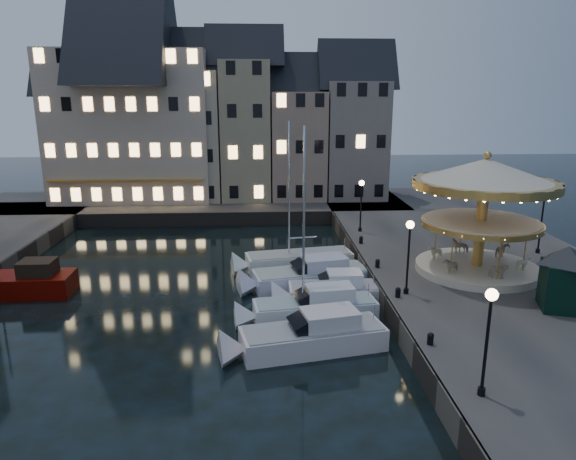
{
  "coord_description": "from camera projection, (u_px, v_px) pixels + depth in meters",
  "views": [
    {
      "loc": [
        -0.8,
        -25.28,
        11.98
      ],
      "look_at": [
        1.0,
        8.0,
        3.2
      ],
      "focal_mm": 32.0,
      "sensor_mm": 36.0,
      "label": 1
    }
  ],
  "objects": [
    {
      "name": "townhouse_nb",
      "position": [
        133.0,
        132.0,
        53.63
      ],
      "size": [
        6.16,
        8.0,
        13.8
      ],
      "color": "slate",
      "rests_on": "quay_north"
    },
    {
      "name": "motorboat_e",
      "position": [
        305.0,
        277.0,
        32.92
      ],
      "size": [
        8.45,
        4.01,
        2.15
      ],
      "color": "silver",
      "rests_on": "ground"
    },
    {
      "name": "quaywall_n",
      "position": [
        206.0,
        219.0,
        48.27
      ],
      "size": [
        48.0,
        0.15,
        1.3
      ],
      "primitive_type": "cube",
      "color": "#47423A",
      "rests_on": "ground"
    },
    {
      "name": "townhouse_nc",
      "position": [
        191.0,
        127.0,
        53.82
      ],
      "size": [
        6.82,
        8.0,
        14.8
      ],
      "color": "tan",
      "rests_on": "quay_north"
    },
    {
      "name": "streetlamp_d",
      "position": [
        542.0,
        215.0,
        35.18
      ],
      "size": [
        0.44,
        0.44,
        4.17
      ],
      "color": "black",
      "rests_on": "quay_east"
    },
    {
      "name": "streetlamp_b",
      "position": [
        409.0,
        247.0,
        27.83
      ],
      "size": [
        0.44,
        0.44,
        4.17
      ],
      "color": "black",
      "rests_on": "quay_east"
    },
    {
      "name": "quay_north",
      "position": [
        192.0,
        206.0,
        53.96
      ],
      "size": [
        44.0,
        12.0,
        1.3
      ],
      "primitive_type": "cube",
      "color": "#474442",
      "rests_on": "ground"
    },
    {
      "name": "bollard_c",
      "position": [
        378.0,
        263.0,
        32.76
      ],
      "size": [
        0.3,
        0.3,
        0.57
      ],
      "color": "black",
      "rests_on": "quay_east"
    },
    {
      "name": "motorboat_c",
      "position": [
        308.0,
        309.0,
        27.97
      ],
      "size": [
        7.8,
        2.8,
        10.29
      ],
      "color": "silver",
      "rests_on": "ground"
    },
    {
      "name": "bollard_a",
      "position": [
        430.0,
        338.0,
        22.62
      ],
      "size": [
        0.3,
        0.3,
        0.57
      ],
      "color": "black",
      "rests_on": "quay_east"
    },
    {
      "name": "townhouse_nd",
      "position": [
        246.0,
        122.0,
        54.0
      ],
      "size": [
        5.5,
        8.0,
        15.8
      ],
      "color": "gray",
      "rests_on": "quay_north"
    },
    {
      "name": "motorboat_f",
      "position": [
        291.0,
        261.0,
        36.45
      ],
      "size": [
        8.61,
        3.55,
        11.38
      ],
      "color": "white",
      "rests_on": "ground"
    },
    {
      "name": "bollard_d",
      "position": [
        361.0,
        239.0,
        38.07
      ],
      "size": [
        0.3,
        0.3,
        0.57
      ],
      "color": "black",
      "rests_on": "quay_east"
    },
    {
      "name": "townhouse_nf",
      "position": [
        354.0,
        131.0,
        54.85
      ],
      "size": [
        6.82,
        8.0,
        13.8
      ],
      "color": "gray",
      "rests_on": "quay_north"
    },
    {
      "name": "motorboat_d",
      "position": [
        326.0,
        293.0,
        30.36
      ],
      "size": [
        6.31,
        2.03,
        2.15
      ],
      "color": "silver",
      "rests_on": "ground"
    },
    {
      "name": "streetlamp_c",
      "position": [
        361.0,
        198.0,
        40.86
      ],
      "size": [
        0.44,
        0.44,
        4.17
      ],
      "color": "black",
      "rests_on": "quay_east"
    },
    {
      "name": "carousel",
      "position": [
        484.0,
        194.0,
        30.79
      ],
      "size": [
        8.55,
        8.55,
        7.48
      ],
      "color": "beige",
      "rests_on": "quay_east"
    },
    {
      "name": "ticket_kiosk",
      "position": [
        566.0,
        267.0,
        25.89
      ],
      "size": [
        3.27,
        3.27,
        3.83
      ],
      "color": "black",
      "rests_on": "quay_east"
    },
    {
      "name": "ground",
      "position": [
        277.0,
        326.0,
        27.51
      ],
      "size": [
        160.0,
        160.0,
        0.0
      ],
      "primitive_type": "plane",
      "color": "black",
      "rests_on": "ground"
    },
    {
      "name": "quay_east",
      "position": [
        486.0,
        272.0,
        33.87
      ],
      "size": [
        16.0,
        56.0,
        1.3
      ],
      "primitive_type": "cube",
      "color": "#474442",
      "rests_on": "ground"
    },
    {
      "name": "quaywall_e",
      "position": [
        366.0,
        274.0,
        33.45
      ],
      "size": [
        0.15,
        44.0,
        1.3
      ],
      "primitive_type": "cube",
      "color": "#47423A",
      "rests_on": "ground"
    },
    {
      "name": "hotel_corner",
      "position": [
        133.0,
        117.0,
        53.25
      ],
      "size": [
        17.6,
        9.0,
        16.8
      ],
      "color": "#C7B098",
      "rests_on": "quay_north"
    },
    {
      "name": "streetlamp_a",
      "position": [
        488.0,
        327.0,
        18.17
      ],
      "size": [
        0.44,
        0.44,
        4.17
      ],
      "color": "black",
      "rests_on": "quay_east"
    },
    {
      "name": "townhouse_ne",
      "position": [
        297.0,
        136.0,
        54.66
      ],
      "size": [
        6.16,
        8.0,
        12.8
      ],
      "color": "gray",
      "rests_on": "quay_north"
    },
    {
      "name": "townhouse_na",
      "position": [
        81.0,
        137.0,
        53.48
      ],
      "size": [
        5.5,
        8.0,
        12.8
      ],
      "color": "gray",
      "rests_on": "quay_north"
    },
    {
      "name": "red_fishing_boat",
      "position": [
        18.0,
        284.0,
        31.6
      ],
      "size": [
        6.97,
        2.55,
        5.78
      ],
      "color": "#570500",
      "rests_on": "ground"
    },
    {
      "name": "bollard_b",
      "position": [
        398.0,
        292.0,
        27.93
      ],
      "size": [
        0.3,
        0.3,
        0.57
      ],
      "color": "black",
      "rests_on": "quay_east"
    },
    {
      "name": "motorboat_b",
      "position": [
        305.0,
        338.0,
        24.71
      ],
      "size": [
        8.09,
        3.77,
        2.15
      ],
      "color": "silver",
      "rests_on": "ground"
    }
  ]
}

